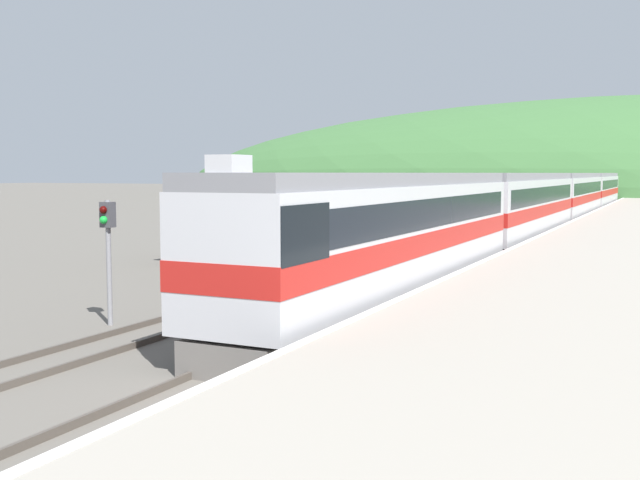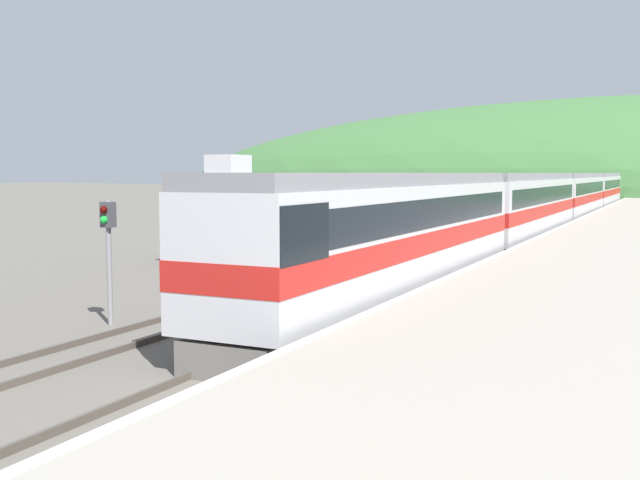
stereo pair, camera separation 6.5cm
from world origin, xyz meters
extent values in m
cube|color=#4C443D|center=(-0.72, 70.00, 0.08)|extent=(0.08, 180.00, 0.16)
cube|color=#4C443D|center=(0.72, 70.00, 0.08)|extent=(0.08, 180.00, 0.16)
cube|color=#4C443D|center=(-5.01, 70.00, 0.08)|extent=(0.08, 180.00, 0.16)
cube|color=#4C443D|center=(-3.57, 70.00, 0.08)|extent=(0.08, 180.00, 0.16)
cube|color=#9E9689|center=(5.31, 50.00, 0.51)|extent=(7.17, 140.00, 1.01)
cube|color=silver|center=(1.85, 50.00, 1.02)|extent=(0.24, 140.00, 0.01)
ellipsoid|color=#3D6B38|center=(0.00, 154.00, 0.00)|extent=(186.12, 83.76, 35.96)
cube|color=slate|center=(-9.30, 36.25, 1.71)|extent=(6.12, 4.95, 3.43)
cube|color=#47423D|center=(-9.30, 36.25, 3.55)|extent=(6.62, 5.45, 0.24)
cube|color=black|center=(0.00, 28.68, 0.42)|extent=(2.33, 19.23, 0.85)
cube|color=#BCBCC1|center=(0.00, 28.68, 2.37)|extent=(2.84, 20.45, 3.03)
cube|color=red|center=(0.00, 28.68, 2.12)|extent=(2.87, 20.47, 0.67)
cube|color=black|center=(0.00, 28.68, 3.04)|extent=(2.86, 19.23, 0.91)
cube|color=slate|center=(0.00, 28.68, 4.08)|extent=(2.67, 20.45, 0.40)
cube|color=black|center=(0.00, 19.58, 3.04)|extent=(2.88, 2.20, 1.21)
cube|color=#BCBCC1|center=(0.00, 18.90, 4.46)|extent=(0.64, 0.80, 0.36)
cube|color=slate|center=(0.00, 18.65, 0.38)|extent=(2.21, 0.40, 0.77)
cube|color=black|center=(0.00, 50.83, 0.42)|extent=(2.33, 20.72, 0.85)
cube|color=#BCBCC1|center=(0.00, 50.83, 2.37)|extent=(2.84, 22.04, 3.03)
cube|color=red|center=(0.00, 50.83, 2.12)|extent=(2.87, 22.06, 0.67)
cube|color=black|center=(0.00, 50.83, 3.04)|extent=(2.86, 20.72, 0.91)
cube|color=slate|center=(0.00, 50.83, 4.08)|extent=(2.67, 22.04, 0.40)
cube|color=black|center=(0.00, 73.77, 0.42)|extent=(2.33, 20.72, 0.85)
cube|color=#BCBCC1|center=(0.00, 73.77, 2.37)|extent=(2.84, 22.04, 3.03)
cube|color=red|center=(0.00, 73.77, 2.12)|extent=(2.87, 22.06, 0.67)
cube|color=black|center=(0.00, 73.77, 3.04)|extent=(2.86, 20.72, 0.91)
cube|color=slate|center=(0.00, 73.77, 4.08)|extent=(2.67, 22.04, 0.40)
cube|color=black|center=(0.00, 96.72, 0.42)|extent=(2.33, 20.72, 0.85)
cube|color=#BCBCC1|center=(0.00, 96.72, 2.37)|extent=(2.84, 22.04, 3.03)
cube|color=red|center=(0.00, 96.72, 2.12)|extent=(2.87, 22.06, 0.67)
cube|color=black|center=(0.00, 96.72, 3.04)|extent=(2.86, 20.72, 0.91)
cube|color=slate|center=(0.00, 96.72, 4.08)|extent=(2.67, 22.04, 0.40)
cylinder|color=gray|center=(-6.02, 22.09, 1.76)|extent=(0.14, 0.14, 3.53)
cube|color=#424247|center=(-6.02, 22.09, 3.12)|extent=(0.36, 0.28, 0.71)
sphere|color=#3C0504|center=(-6.02, 21.91, 3.26)|extent=(0.22, 0.22, 0.22)
sphere|color=green|center=(-6.02, 21.91, 2.98)|extent=(0.22, 0.22, 0.22)
camera|label=1|loc=(8.28, 5.89, 4.28)|focal=42.00mm
camera|label=2|loc=(8.34, 5.92, 4.28)|focal=42.00mm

